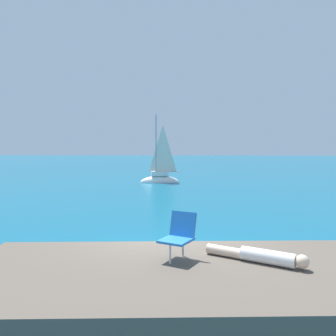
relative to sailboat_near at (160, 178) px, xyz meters
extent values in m
plane|color=#0F5675|center=(1.59, -18.06, -0.30)|extent=(160.00, 160.00, 0.00)
cube|color=brown|center=(2.03, -20.62, 0.13)|extent=(7.47, 3.76, 0.86)
cube|color=#534C40|center=(-0.19, -19.08, -0.30)|extent=(1.92, 1.80, 1.05)
cube|color=brown|center=(3.42, -18.74, -0.30)|extent=(1.43, 1.54, 0.95)
ellipsoid|color=white|center=(-0.02, 0.00, -0.30)|extent=(2.99, 1.39, 0.99)
cube|color=white|center=(-0.02, 0.00, 0.36)|extent=(1.35, 0.87, 0.32)
cylinder|color=#B7B7BC|center=(-0.28, -0.04, 2.45)|extent=(0.11, 0.11, 4.51)
cylinder|color=#B2B2B7|center=(0.61, 0.09, 0.51)|extent=(1.80, 0.34, 0.09)
pyramid|color=silver|center=(0.22, 0.03, 2.27)|extent=(1.43, 0.26, 3.42)
cylinder|color=white|center=(3.35, -20.33, 0.68)|extent=(0.90, 0.65, 0.24)
cylinder|color=beige|center=(2.70, -19.96, 0.65)|extent=(0.70, 0.50, 0.18)
sphere|color=beige|center=(3.83, -20.59, 0.70)|extent=(0.22, 0.22, 0.22)
cube|color=blue|center=(1.82, -20.21, 0.91)|extent=(0.66, 0.68, 0.04)
cube|color=blue|center=(1.93, -19.98, 1.14)|extent=(0.50, 0.35, 0.45)
cylinder|color=silver|center=(1.72, -20.40, 0.74)|extent=(0.04, 0.04, 0.35)
cylinder|color=silver|center=(1.93, -19.98, 0.74)|extent=(0.04, 0.04, 0.35)
camera|label=1|loc=(2.00, -26.23, 2.57)|focal=38.12mm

